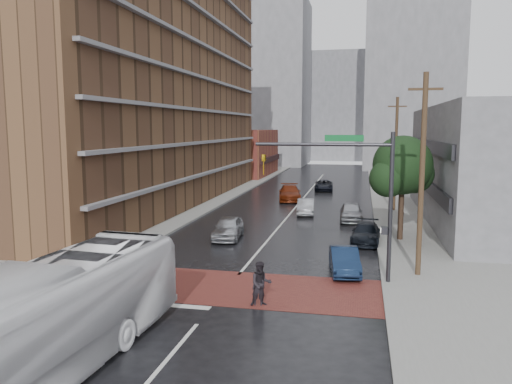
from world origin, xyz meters
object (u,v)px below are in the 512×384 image
at_px(car_travel_c, 290,193).
at_px(pedestrian_b, 261,284).
at_px(car_travel_a, 228,228).
at_px(suv_travel, 324,185).
at_px(transit_bus, 40,323).
at_px(pedestrian_a, 258,288).
at_px(car_parked_far, 351,212).
at_px(car_travel_b, 306,207).
at_px(car_parked_mid, 366,233).
at_px(car_parked_near, 344,261).

bearing_deg(car_travel_c, pedestrian_b, -93.36).
bearing_deg(car_travel_a, suv_travel, 75.72).
bearing_deg(suv_travel, transit_bus, -99.36).
bearing_deg(suv_travel, pedestrian_a, -93.18).
height_order(pedestrian_a, car_parked_far, car_parked_far).
xyz_separation_m(transit_bus, car_travel_c, (1.94, 37.64, -0.96)).
relative_size(car_travel_b, car_travel_c, 0.75).
relative_size(car_travel_b, car_parked_mid, 0.92).
bearing_deg(car_parked_near, car_travel_c, 97.14).
relative_size(suv_travel, car_parked_mid, 1.04).
bearing_deg(pedestrian_b, pedestrian_a, 160.52).
relative_size(transit_bus, suv_travel, 2.76).
distance_m(car_travel_b, suv_travel, 16.56).
distance_m(pedestrian_a, car_parked_mid, 13.41).
xyz_separation_m(transit_bus, car_travel_a, (0.42, 19.29, -0.99)).
height_order(pedestrian_a, pedestrian_b, pedestrian_b).
distance_m(pedestrian_b, car_parked_near, 6.39).
height_order(suv_travel, car_parked_far, car_parked_far).
height_order(car_parked_near, car_parked_far, car_parked_far).
height_order(car_travel_b, suv_travel, car_travel_b).
distance_m(car_travel_b, car_travel_c, 8.30).
bearing_deg(car_travel_c, car_parked_far, -67.25).
xyz_separation_m(car_travel_c, car_parked_mid, (7.48, -17.61, -0.14)).
relative_size(transit_bus, car_travel_a, 2.85).
height_order(car_parked_mid, car_parked_far, car_parked_far).
relative_size(transit_bus, car_parked_mid, 2.86).
distance_m(car_travel_c, suv_travel, 9.09).
xyz_separation_m(pedestrian_a, suv_travel, (-0.23, 38.91, -0.10)).
xyz_separation_m(pedestrian_b, car_travel_c, (-3.14, 30.26, -0.16)).
distance_m(car_travel_a, car_parked_mid, 9.03).
bearing_deg(car_travel_a, pedestrian_b, -73.84).
distance_m(car_travel_b, car_parked_far, 4.49).
height_order(car_travel_a, car_parked_mid, car_travel_a).
xyz_separation_m(pedestrian_a, car_parked_far, (3.34, 20.07, 0.02)).
bearing_deg(suv_travel, car_parked_far, -82.77).
distance_m(car_travel_a, car_travel_c, 18.41).
height_order(transit_bus, suv_travel, transit_bus).
height_order(pedestrian_b, car_parked_mid, pedestrian_b).
height_order(pedestrian_b, suv_travel, pedestrian_b).
relative_size(car_travel_c, car_parked_near, 1.35).
bearing_deg(car_parked_far, pedestrian_a, -101.65).
height_order(pedestrian_a, car_parked_near, pedestrian_a).
bearing_deg(car_travel_b, car_parked_near, -82.34).
relative_size(pedestrian_a, car_parked_near, 0.37).
bearing_deg(suv_travel, car_travel_a, -102.61).
distance_m(pedestrian_a, car_travel_a, 12.75).
bearing_deg(car_parked_near, car_travel_a, 133.61).
relative_size(transit_bus, pedestrian_a, 8.55).
xyz_separation_m(pedestrian_a, car_parked_near, (3.34, 5.50, -0.08)).
relative_size(transit_bus, car_travel_b, 3.11).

